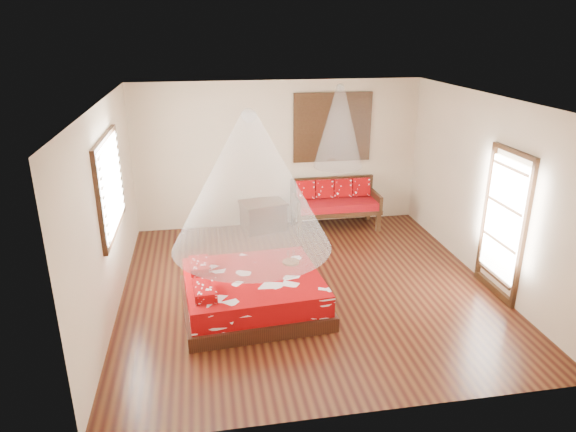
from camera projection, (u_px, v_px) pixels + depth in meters
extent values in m
cube|color=black|center=(307.00, 287.00, 7.81)|extent=(5.50, 5.50, 0.02)
cube|color=silver|center=(310.00, 99.00, 6.82)|extent=(5.50, 5.50, 0.02)
cube|color=beige|center=(107.00, 211.00, 6.87)|extent=(0.02, 5.50, 2.80)
cube|color=beige|center=(487.00, 190.00, 7.75)|extent=(0.02, 5.50, 2.80)
cube|color=beige|center=(279.00, 155.00, 9.86)|extent=(5.50, 0.02, 2.80)
cube|color=beige|center=(370.00, 293.00, 4.77)|extent=(5.50, 0.02, 2.80)
cube|color=black|center=(254.00, 302.00, 7.18)|extent=(2.05, 1.88, 0.20)
cube|color=#910406|center=(253.00, 286.00, 7.09)|extent=(1.94, 1.77, 0.30)
cube|color=#910406|center=(205.00, 291.00, 6.53)|extent=(0.31, 0.52, 0.13)
cube|color=#910406|center=(200.00, 266.00, 7.19)|extent=(0.31, 0.52, 0.13)
cube|color=black|center=(299.00, 226.00, 9.61)|extent=(0.08, 0.08, 0.42)
cube|color=black|center=(378.00, 221.00, 9.86)|extent=(0.08, 0.08, 0.42)
cube|color=black|center=(293.00, 214.00, 10.18)|extent=(0.08, 0.08, 0.42)
cube|color=black|center=(368.00, 210.00, 10.43)|extent=(0.08, 0.08, 0.42)
cube|color=black|center=(335.00, 209.00, 9.96)|extent=(1.67, 0.74, 0.08)
cube|color=maroon|center=(336.00, 204.00, 9.92)|extent=(1.61, 0.68, 0.14)
cube|color=black|center=(332.00, 190.00, 10.16)|extent=(1.67, 0.06, 0.55)
cube|color=black|center=(295.00, 204.00, 9.78)|extent=(0.06, 0.74, 0.30)
cube|color=black|center=(375.00, 199.00, 10.03)|extent=(0.06, 0.74, 0.30)
cube|color=#910406|center=(306.00, 190.00, 9.94)|extent=(0.35, 0.19, 0.37)
cube|color=#910406|center=(324.00, 189.00, 10.00)|extent=(0.35, 0.19, 0.37)
cube|color=#910406|center=(342.00, 188.00, 10.06)|extent=(0.35, 0.19, 0.37)
cube|color=#910406|center=(361.00, 187.00, 10.12)|extent=(0.35, 0.19, 0.37)
cube|color=black|center=(263.00, 217.00, 9.92)|extent=(0.89, 0.72, 0.51)
cube|color=black|center=(263.00, 203.00, 9.82)|extent=(0.94, 0.77, 0.05)
cube|color=black|center=(332.00, 127.00, 9.82)|extent=(1.52, 0.06, 1.32)
cube|color=black|center=(333.00, 128.00, 9.81)|extent=(1.35, 0.04, 1.10)
cube|color=black|center=(110.00, 185.00, 6.96)|extent=(0.08, 1.74, 1.34)
cube|color=white|center=(113.00, 185.00, 6.97)|extent=(0.04, 1.54, 1.10)
cube|color=black|center=(503.00, 226.00, 7.32)|extent=(0.08, 1.02, 2.16)
cube|color=white|center=(503.00, 219.00, 7.28)|extent=(0.03, 0.82, 1.70)
cylinder|color=brown|center=(291.00, 262.00, 7.43)|extent=(0.25, 0.25, 0.03)
cone|color=white|center=(250.00, 182.00, 6.57)|extent=(2.13, 2.13, 1.80)
cone|color=white|center=(339.00, 127.00, 9.35)|extent=(0.91, 0.91, 1.50)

